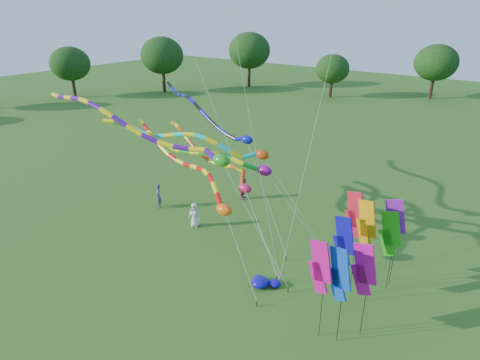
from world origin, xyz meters
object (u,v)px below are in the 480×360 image
Objects in this scene: tube_kite_red at (191,171)px; blue_nylon_heap at (261,281)px; person_b at (158,196)px; person_a at (195,215)px; tube_kite_orange at (214,160)px; person_c at (244,189)px.

blue_nylon_heap is at bearing 10.49° from tube_kite_red.
person_b is at bearing 165.37° from blue_nylon_heap.
person_a is at bearing 160.96° from blue_nylon_heap.
tube_kite_red is at bearing -70.51° from tube_kite_orange.
person_c is at bearing 86.83° from person_b.
person_b is at bearing -175.13° from tube_kite_red.
tube_kite_red reaches higher than person_b.
person_c is (-0.85, 6.34, -3.62)m from tube_kite_red.
person_a is at bearing -119.16° from tube_kite_orange.
tube_kite_orange is 6.20m from person_b.
person_b is (-4.95, -0.42, -3.72)m from tube_kite_orange.
person_a is 0.92× the size of person_b.
person_b is at bearing 151.80° from person_a.
person_b reaches higher than person_a.
person_a is 5.24m from person_c.
tube_kite_red is at bearing 167.96° from blue_nylon_heap.
blue_nylon_heap is (5.80, -1.24, -4.26)m from tube_kite_red.
person_b is (-3.87, 0.44, 0.07)m from person_a.
person_a and person_c have the same top height.
blue_nylon_heap is 10.10m from person_c.
tube_kite_orange reaches higher than person_b.
person_c is (-6.64, 7.58, 0.64)m from blue_nylon_heap.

